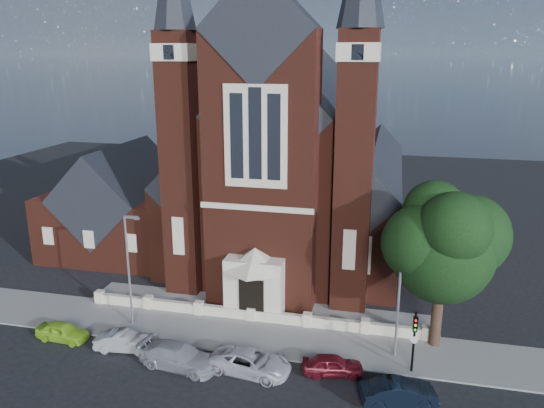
{
  "coord_description": "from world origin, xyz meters",
  "views": [
    {
      "loc": [
        9.17,
        -26.44,
        18.4
      ],
      "look_at": [
        0.2,
        12.0,
        7.19
      ],
      "focal_mm": 35.0,
      "sensor_mm": 36.0,
      "label": 1
    }
  ],
  "objects_px": {
    "church": "(296,164)",
    "street_lamp_right": "(401,290)",
    "car_silver_a": "(125,341)",
    "car_silver_b": "(179,357)",
    "parish_hall": "(123,209)",
    "car_lime_van": "(62,332)",
    "street_lamp_left": "(129,264)",
    "traffic_signal": "(414,335)",
    "street_tree": "(445,247)",
    "car_dark_red": "(333,365)",
    "car_white_suv": "(250,362)",
    "car_navy": "(399,392)"
  },
  "relations": [
    {
      "from": "traffic_signal",
      "to": "car_navy",
      "type": "bearing_deg",
      "value": -103.71
    },
    {
      "from": "street_lamp_left",
      "to": "traffic_signal",
      "type": "distance_m",
      "value": 19.08
    },
    {
      "from": "street_lamp_right",
      "to": "street_tree",
      "type": "bearing_deg",
      "value": 34.26
    },
    {
      "from": "church",
      "to": "street_tree",
      "type": "distance_m",
      "value": 21.38
    },
    {
      "from": "street_tree",
      "to": "car_dark_red",
      "type": "relative_size",
      "value": 2.97
    },
    {
      "from": "street_lamp_left",
      "to": "car_silver_a",
      "type": "bearing_deg",
      "value": -72.29
    },
    {
      "from": "street_lamp_left",
      "to": "car_white_suv",
      "type": "bearing_deg",
      "value": -21.07
    },
    {
      "from": "street_lamp_left",
      "to": "car_dark_red",
      "type": "xyz_separation_m",
      "value": [
        14.31,
        -2.75,
        -3.98
      ]
    },
    {
      "from": "street_lamp_left",
      "to": "traffic_signal",
      "type": "bearing_deg",
      "value": -4.76
    },
    {
      "from": "church",
      "to": "car_dark_red",
      "type": "relative_size",
      "value": 9.67
    },
    {
      "from": "street_tree",
      "to": "traffic_signal",
      "type": "distance_m",
      "value": 5.7
    },
    {
      "from": "street_lamp_right",
      "to": "car_white_suv",
      "type": "height_order",
      "value": "street_lamp_right"
    },
    {
      "from": "church",
      "to": "car_lime_van",
      "type": "height_order",
      "value": "church"
    },
    {
      "from": "street_lamp_right",
      "to": "car_lime_van",
      "type": "relative_size",
      "value": 2.26
    },
    {
      "from": "parish_hall",
      "to": "car_navy",
      "type": "relative_size",
      "value": 2.93
    },
    {
      "from": "church",
      "to": "car_dark_red",
      "type": "distance_m",
      "value": 23.85
    },
    {
      "from": "church",
      "to": "traffic_signal",
      "type": "xyz_separation_m",
      "value": [
        11.0,
        -20.52,
        -5.6
      ]
    },
    {
      "from": "church",
      "to": "car_dark_red",
      "type": "height_order",
      "value": "church"
    },
    {
      "from": "church",
      "to": "parish_hall",
      "type": "relative_size",
      "value": 2.86
    },
    {
      "from": "car_lime_van",
      "to": "car_white_suv",
      "type": "height_order",
      "value": "car_white_suv"
    },
    {
      "from": "street_lamp_left",
      "to": "car_navy",
      "type": "distance_m",
      "value": 19.15
    },
    {
      "from": "traffic_signal",
      "to": "car_lime_van",
      "type": "relative_size",
      "value": 1.12
    },
    {
      "from": "street_lamp_left",
      "to": "car_silver_a",
      "type": "relative_size",
      "value": 2.13
    },
    {
      "from": "car_white_suv",
      "to": "car_silver_a",
      "type": "bearing_deg",
      "value": 94.13
    },
    {
      "from": "traffic_signal",
      "to": "street_tree",
      "type": "bearing_deg",
      "value": 64.05
    },
    {
      "from": "street_lamp_left",
      "to": "car_silver_b",
      "type": "distance_m",
      "value": 7.64
    },
    {
      "from": "church",
      "to": "car_navy",
      "type": "xyz_separation_m",
      "value": [
        10.25,
        -23.6,
        -7.5
      ]
    },
    {
      "from": "parish_hall",
      "to": "car_lime_van",
      "type": "relative_size",
      "value": 3.4
    },
    {
      "from": "car_dark_red",
      "to": "car_navy",
      "type": "xyz_separation_m",
      "value": [
        3.84,
        -1.91,
        0.07
      ]
    },
    {
      "from": "street_lamp_right",
      "to": "car_silver_b",
      "type": "relative_size",
      "value": 1.62
    },
    {
      "from": "car_navy",
      "to": "car_dark_red",
      "type": "bearing_deg",
      "value": 47.83
    },
    {
      "from": "car_silver_b",
      "to": "car_white_suv",
      "type": "distance_m",
      "value": 4.41
    },
    {
      "from": "church",
      "to": "car_silver_a",
      "type": "relative_size",
      "value": 9.19
    },
    {
      "from": "street_tree",
      "to": "car_silver_a",
      "type": "xyz_separation_m",
      "value": [
        -19.51,
        -4.82,
        -6.33
      ]
    },
    {
      "from": "traffic_signal",
      "to": "car_dark_red",
      "type": "distance_m",
      "value": 5.14
    },
    {
      "from": "car_silver_a",
      "to": "car_dark_red",
      "type": "distance_m",
      "value": 13.33
    },
    {
      "from": "car_lime_van",
      "to": "car_silver_a",
      "type": "xyz_separation_m",
      "value": [
        4.67,
        -0.23,
        0.02
      ]
    },
    {
      "from": "church",
      "to": "street_lamp_right",
      "type": "bearing_deg",
      "value": -61.96
    },
    {
      "from": "street_tree",
      "to": "car_silver_b",
      "type": "xyz_separation_m",
      "value": [
        -15.37,
        -5.83,
        -6.23
      ]
    },
    {
      "from": "street_tree",
      "to": "car_navy",
      "type": "distance_m",
      "value": 9.24
    },
    {
      "from": "car_white_suv",
      "to": "car_dark_red",
      "type": "bearing_deg",
      "value": -71.31
    },
    {
      "from": "car_lime_van",
      "to": "car_navy",
      "type": "relative_size",
      "value": 0.86
    },
    {
      "from": "street_lamp_right",
      "to": "parish_hall",
      "type": "bearing_deg",
      "value": 151.78
    },
    {
      "from": "parish_hall",
      "to": "car_navy",
      "type": "distance_m",
      "value": 32.37
    },
    {
      "from": "parish_hall",
      "to": "street_lamp_left",
      "type": "distance_m",
      "value": 16.18
    },
    {
      "from": "traffic_signal",
      "to": "car_navy",
      "type": "xyz_separation_m",
      "value": [
        -0.75,
        -3.08,
        -1.9
      ]
    },
    {
      "from": "street_lamp_right",
      "to": "car_silver_b",
      "type": "distance_m",
      "value": 14.05
    },
    {
      "from": "car_dark_red",
      "to": "car_navy",
      "type": "relative_size",
      "value": 0.87
    },
    {
      "from": "traffic_signal",
      "to": "car_navy",
      "type": "distance_m",
      "value": 3.7
    },
    {
      "from": "parish_hall",
      "to": "car_lime_van",
      "type": "bearing_deg",
      "value": -75.35
    }
  ]
}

